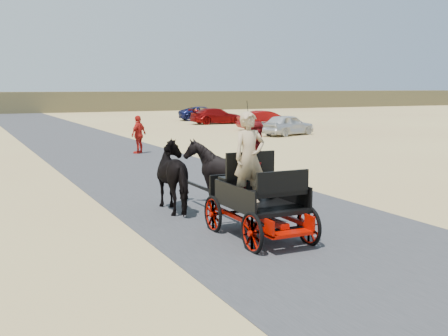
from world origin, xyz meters
name	(u,v)px	position (x,y,z in m)	size (l,w,h in m)	color
ground	(337,250)	(0.00, 0.00, 0.00)	(140.00, 140.00, 0.00)	tan
road	(337,250)	(0.00, 0.00, 0.01)	(6.00, 140.00, 0.01)	#38383A
ridge_far	(11,102)	(0.00, 62.00, 1.20)	(140.00, 6.00, 2.40)	brown
carriage	(259,220)	(-0.89, 1.41, 0.36)	(1.30, 2.40, 0.72)	black
horse_left	(178,176)	(-1.44, 4.41, 0.85)	(0.91, 2.01, 1.70)	black
horse_right	(219,173)	(-0.34, 4.41, 0.85)	(1.37, 1.54, 1.70)	black
driver_man	(249,158)	(-1.09, 1.46, 1.62)	(0.66, 0.43, 1.80)	tan
passenger_woman	(258,159)	(-0.59, 2.01, 1.51)	(0.77, 0.60, 1.58)	#660C0F
pedestrian	(139,135)	(1.25, 16.26, 0.86)	(1.01, 0.42, 1.73)	red
car_a	(288,125)	(12.47, 21.51, 0.65)	(1.55, 3.84, 1.31)	silver
car_b	(267,120)	(13.48, 25.81, 0.67)	(1.42, 4.08, 1.35)	maroon
car_c	(217,116)	(13.13, 33.30, 0.64)	(1.78, 4.38, 1.27)	maroon
car_d	(204,113)	(14.13, 38.22, 0.62)	(2.06, 4.46, 1.24)	navy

